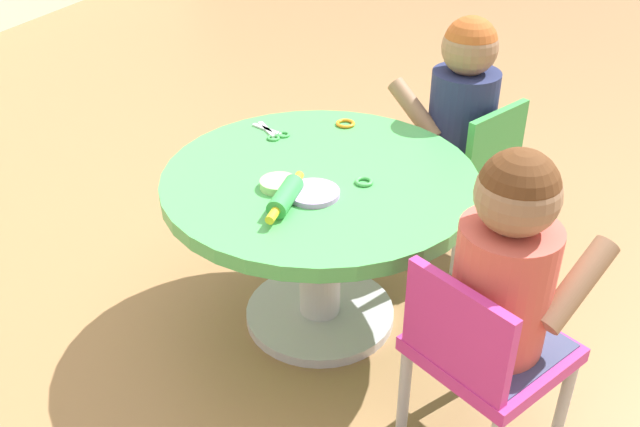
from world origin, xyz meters
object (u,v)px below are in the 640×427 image
(rolling_pin, at_px, (285,196))
(craft_scissors, at_px, (273,133))
(child_chair_right, at_px, (465,168))
(seated_child_left, at_px, (508,263))
(craft_table, at_px, (320,214))
(child_chair_left, at_px, (482,353))
(seated_child_right, at_px, (463,98))

(rolling_pin, height_order, craft_scissors, rolling_pin)
(child_chair_right, xyz_separation_m, craft_scissors, (-0.36, 0.51, 0.18))
(seated_child_left, bearing_deg, child_chair_right, 17.25)
(craft_table, distance_m, seated_child_left, 0.62)
(child_chair_left, bearing_deg, rolling_pin, 76.13)
(child_chair_right, bearing_deg, seated_child_left, -162.75)
(rolling_pin, bearing_deg, seated_child_right, -20.10)
(seated_child_left, bearing_deg, craft_table, 62.86)
(child_chair_right, height_order, seated_child_right, seated_child_right)
(child_chair_right, bearing_deg, seated_child_right, 65.03)
(seated_child_left, relative_size, seated_child_right, 1.00)
(craft_table, relative_size, seated_child_right, 1.65)
(craft_table, bearing_deg, child_chair_right, -28.27)
(seated_child_left, distance_m, craft_scissors, 0.88)
(seated_child_right, bearing_deg, craft_scissors, 128.43)
(seated_child_right, bearing_deg, rolling_pin, 159.90)
(craft_table, relative_size, child_chair_right, 1.57)
(seated_child_left, height_order, craft_scissors, seated_child_left)
(craft_table, bearing_deg, child_chair_left, -120.94)
(seated_child_right, bearing_deg, seated_child_left, -160.81)
(child_chair_left, relative_size, craft_scissors, 3.79)
(seated_child_left, xyz_separation_m, rolling_pin, (0.10, 0.55, -0.02))
(seated_child_left, distance_m, rolling_pin, 0.56)
(craft_table, xyz_separation_m, seated_child_left, (-0.27, -0.53, 0.17))
(seated_child_left, bearing_deg, craft_scissors, 59.43)
(craft_scissors, bearing_deg, craft_table, -127.92)
(child_chair_left, relative_size, child_chair_right, 1.00)
(child_chair_left, height_order, seated_child_right, seated_child_right)
(child_chair_left, bearing_deg, craft_table, 59.06)
(child_chair_left, xyz_separation_m, rolling_pin, (0.13, 0.53, 0.21))
(child_chair_right, xyz_separation_m, seated_child_right, (0.02, 0.04, 0.23))
(child_chair_right, relative_size, craft_scissors, 3.79)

